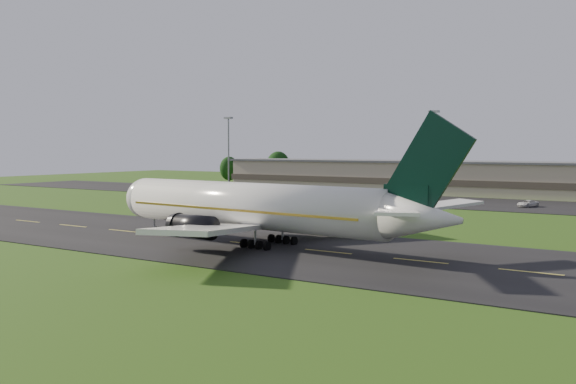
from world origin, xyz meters
The scene contains 10 objects.
ground centered at (0.00, 0.00, 0.00)m, with size 360.00×360.00×0.00m, color #204611.
taxiway centered at (0.00, 0.00, 0.05)m, with size 220.00×30.00×0.10m, color black.
apron centered at (0.00, 72.00, 0.05)m, with size 260.00×30.00×0.10m, color black.
airliner centered at (11.92, -0.06, 4.66)m, with size 51.29×42.07×15.57m.
terminal centered at (6.40, 96.18, 3.99)m, with size 145.00×16.00×8.40m.
light_mast_west centered at (-55.00, 80.00, 12.74)m, with size 2.40×1.20×20.35m.
light_mast_centre centered at (5.00, 80.00, 12.74)m, with size 2.40×1.20×20.35m.
service_vehicle_a centered at (-44.55, 66.91, 0.70)m, with size 1.42×3.52×1.20m, color #E2AD0D.
service_vehicle_b centered at (-26.74, 71.15, 0.86)m, with size 1.60×4.59×1.51m, color maroon.
service_vehicle_c centered at (28.59, 69.06, 0.77)m, with size 2.22×4.83×1.34m, color silver.
Camera 1 is at (57.21, -62.95, 11.94)m, focal length 40.00 mm.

